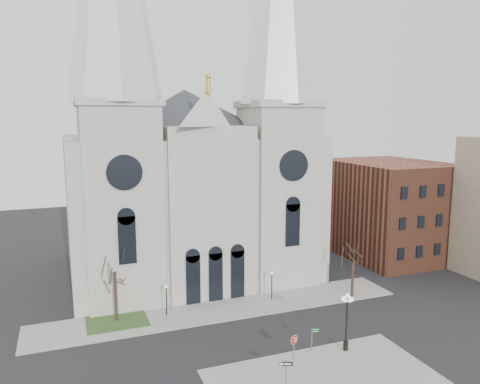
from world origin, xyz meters
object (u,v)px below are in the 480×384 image
object	(u,v)px
one_way_sign	(286,370)
stop_sign	(294,342)
street_name_sign	(313,337)
globe_lamp	(347,315)

from	to	relation	value
one_way_sign	stop_sign	bearing A→B (deg)	76.87
street_name_sign	one_way_sign	bearing A→B (deg)	-122.40
stop_sign	street_name_sign	xyz separation A→B (m)	(2.36, 0.96, -0.40)
globe_lamp	one_way_sign	size ratio (longest dim) A/B	2.30
one_way_sign	globe_lamp	bearing A→B (deg)	46.62
stop_sign	street_name_sign	distance (m)	2.58
globe_lamp	street_name_sign	xyz separation A→B (m)	(-2.80, 0.94, -2.02)
one_way_sign	street_name_sign	distance (m)	6.49
stop_sign	globe_lamp	bearing A→B (deg)	3.21
stop_sign	one_way_sign	distance (m)	4.20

